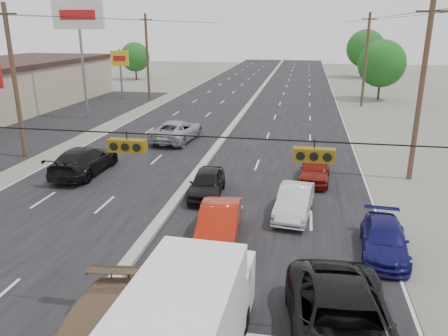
{
  "coord_description": "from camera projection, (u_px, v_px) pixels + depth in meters",
  "views": [
    {
      "loc": [
        6.19,
        -10.84,
        8.54
      ],
      "look_at": [
        2.64,
        8.36,
        2.2
      ],
      "focal_mm": 35.0,
      "sensor_mm": 36.0,
      "label": 1
    }
  ],
  "objects": [
    {
      "name": "parking_lot",
      "position": [
        47.0,
        124.0,
        40.17
      ],
      "size": [
        10.0,
        42.0,
        0.02
      ],
      "primitive_type": "cube",
      "color": "black",
      "rests_on": "ground"
    },
    {
      "name": "oncoming_near",
      "position": [
        84.0,
        161.0,
        26.33
      ],
      "size": [
        2.33,
        5.7,
        1.65
      ],
      "primitive_type": "imported",
      "rotation": [
        0.0,
        0.0,
        3.14
      ],
      "color": "black",
      "rests_on": "ground"
    },
    {
      "name": "black_suv",
      "position": [
        343.0,
        329.0,
        11.61
      ],
      "size": [
        3.35,
        6.49,
        1.75
      ],
      "primitive_type": "imported",
      "rotation": [
        0.0,
        0.0,
        0.07
      ],
      "color": "black",
      "rests_on": "ground"
    },
    {
      "name": "utility_pole_right_c",
      "position": [
        366.0,
        60.0,
        47.51
      ],
      "size": [
        1.6,
        0.3,
        10.0
      ],
      "color": "#422D1E",
      "rests_on": "ground"
    },
    {
      "name": "pole_sign_billboard",
      "position": [
        79.0,
        23.0,
        39.81
      ],
      "size": [
        5.0,
        0.25,
        11.0
      ],
      "color": "slate",
      "rests_on": "ground"
    },
    {
      "name": "oncoming_far",
      "position": [
        177.0,
        131.0,
        33.96
      ],
      "size": [
        3.23,
        6.06,
        1.62
      ],
      "primitive_type": "imported",
      "rotation": [
        0.0,
        0.0,
        3.05
      ],
      "color": "#989B9F",
      "rests_on": "ground"
    },
    {
      "name": "box_truck",
      "position": [
        190.0,
        328.0,
        10.5
      ],
      "size": [
        2.4,
        6.36,
        3.19
      ],
      "rotation": [
        0.0,
        0.0,
        -0.03
      ],
      "color": "black",
      "rests_on": "ground"
    },
    {
      "name": "utility_pole_right_b",
      "position": [
        421.0,
        92.0,
        24.13
      ],
      "size": [
        1.6,
        0.3,
        10.0
      ],
      "color": "#422D1E",
      "rests_on": "ground"
    },
    {
      "name": "tree_left_far",
      "position": [
        135.0,
        57.0,
        72.62
      ],
      "size": [
        4.8,
        4.8,
        6.12
      ],
      "color": "#382619",
      "rests_on": "ground"
    },
    {
      "name": "queue_car_b",
      "position": [
        294.0,
        202.0,
        20.52
      ],
      "size": [
        1.91,
        4.34,
        1.38
      ],
      "primitive_type": "imported",
      "rotation": [
        0.0,
        0.0,
        -0.11
      ],
      "color": "silver",
      "rests_on": "ground"
    },
    {
      "name": "road_surface",
      "position": [
        238.0,
        120.0,
        41.9
      ],
      "size": [
        20.0,
        160.0,
        0.02
      ],
      "primitive_type": "cube",
      "color": "black",
      "rests_on": "ground"
    },
    {
      "name": "center_median",
      "position": [
        238.0,
        119.0,
        41.87
      ],
      "size": [
        0.5,
        160.0,
        0.2
      ],
      "primitive_type": "cube",
      "color": "gray",
      "rests_on": "ground"
    },
    {
      "name": "queue_car_e",
      "position": [
        315.0,
        170.0,
        25.08
      ],
      "size": [
        1.91,
        4.21,
        1.4
      ],
      "primitive_type": "imported",
      "rotation": [
        0.0,
        0.0,
        -0.06
      ],
      "color": "maroon",
      "rests_on": "ground"
    },
    {
      "name": "utility_pole_left_c",
      "position": [
        147.0,
        57.0,
        51.84
      ],
      "size": [
        1.6,
        0.3,
        10.0
      ],
      "color": "#422D1E",
      "rests_on": "ground"
    },
    {
      "name": "red_sedan",
      "position": [
        219.0,
        224.0,
        18.03
      ],
      "size": [
        1.96,
        4.69,
        1.51
      ],
      "primitive_type": "imported",
      "rotation": [
        0.0,
        0.0,
        0.08
      ],
      "color": "#A21C09",
      "rests_on": "ground"
    },
    {
      "name": "tree_right_mid",
      "position": [
        382.0,
        64.0,
        51.99
      ],
      "size": [
        5.6,
        5.6,
        7.14
      ],
      "color": "#382619",
      "rests_on": "ground"
    },
    {
      "name": "pole_sign_far",
      "position": [
        120.0,
        62.0,
        52.67
      ],
      "size": [
        2.2,
        0.25,
        6.0
      ],
      "color": "slate",
      "rests_on": "ground"
    },
    {
      "name": "utility_pole_left_b",
      "position": [
        15.0,
        82.0,
        28.46
      ],
      "size": [
        1.6,
        0.3,
        10.0
      ],
      "color": "#422D1E",
      "rests_on": "ground"
    },
    {
      "name": "ground",
      "position": [
        95.0,
        309.0,
        13.85
      ],
      "size": [
        200.0,
        200.0,
        0.0
      ],
      "primitive_type": "plane",
      "color": "#606356",
      "rests_on": "ground"
    },
    {
      "name": "queue_car_d",
      "position": [
        384.0,
        240.0,
        17.04
      ],
      "size": [
        2.02,
        4.31,
        1.22
      ],
      "primitive_type": "imported",
      "rotation": [
        0.0,
        0.0,
        -0.08
      ],
      "color": "#121052",
      "rests_on": "ground"
    },
    {
      "name": "traffic_signals",
      "position": [
        124.0,
        144.0,
        11.91
      ],
      "size": [
        25.0,
        0.3,
        0.54
      ],
      "color": "black",
      "rests_on": "ground"
    },
    {
      "name": "queue_car_a",
      "position": [
        207.0,
        183.0,
        22.87
      ],
      "size": [
        1.98,
        4.26,
        1.41
      ],
      "primitive_type": "imported",
      "rotation": [
        0.0,
        0.0,
        0.08
      ],
      "color": "black",
      "rests_on": "ground"
    },
    {
      "name": "tree_right_far",
      "position": [
        365.0,
        48.0,
        75.01
      ],
      "size": [
        6.4,
        6.4,
        8.16
      ],
      "color": "#382619",
      "rests_on": "ground"
    }
  ]
}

